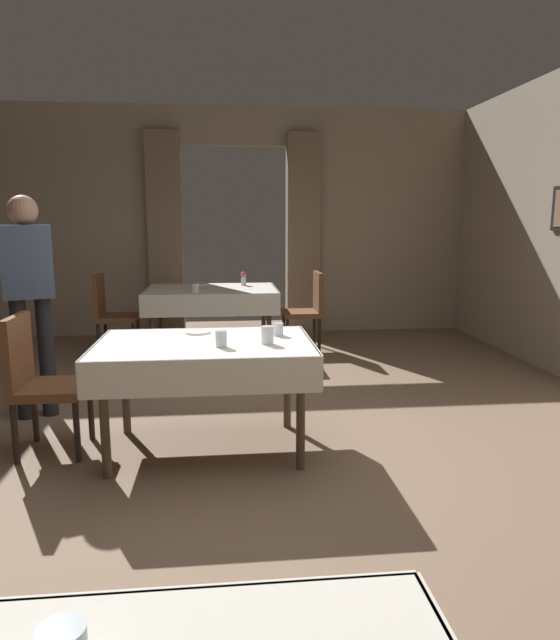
{
  "coord_description": "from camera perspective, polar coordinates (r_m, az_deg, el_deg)",
  "views": [
    {
      "loc": [
        -0.17,
        -3.42,
        1.53
      ],
      "look_at": [
        0.24,
        0.56,
        0.81
      ],
      "focal_mm": 31.13,
      "sensor_mm": 36.0,
      "label": 1
    }
  ],
  "objects": [
    {
      "name": "wall_back",
      "position": [
        7.6,
        -4.68,
        10.09
      ],
      "size": [
        6.4,
        0.27,
        3.0
      ],
      "color": "gray",
      "rests_on": "ground"
    },
    {
      "name": "plate_mid_b",
      "position": [
        3.96,
        -8.49,
        -1.24
      ],
      "size": [
        0.18,
        0.18,
        0.01
      ],
      "primitive_type": "cylinder",
      "color": "white",
      "rests_on": "dining_table_mid"
    },
    {
      "name": "chair_far_right",
      "position": [
        6.64,
        2.9,
        1.37
      ],
      "size": [
        0.45,
        0.44,
        0.93
      ],
      "color": "black",
      "rests_on": "ground"
    },
    {
      "name": "dining_table_mid",
      "position": [
        3.69,
        -7.73,
        -3.5
      ],
      "size": [
        1.41,
        0.95,
        0.75
      ],
      "color": "#4C3D2D",
      "rests_on": "ground"
    },
    {
      "name": "dining_table_far",
      "position": [
        6.56,
        -7.06,
        2.56
      ],
      "size": [
        1.52,
        1.07,
        0.75
      ],
      "color": "#4C3D2D",
      "rests_on": "ground"
    },
    {
      "name": "glass_mid_a",
      "position": [
        3.49,
        -6.07,
        -1.93
      ],
      "size": [
        0.07,
        0.07,
        0.11
      ],
      "primitive_type": "cylinder",
      "color": "silver",
      "rests_on": "dining_table_mid"
    },
    {
      "name": "chair_far_left",
      "position": [
        6.61,
        -17.03,
        0.89
      ],
      "size": [
        0.44,
        0.44,
        0.93
      ],
      "color": "black",
      "rests_on": "ground"
    },
    {
      "name": "plate_far_b",
      "position": [
        6.94,
        -8.21,
        3.67
      ],
      "size": [
        0.21,
        0.21,
        0.01
      ],
      "primitive_type": "cylinder",
      "color": "white",
      "rests_on": "dining_table_far"
    },
    {
      "name": "glass_mid_d",
      "position": [
        3.82,
        -0.22,
        -0.95
      ],
      "size": [
        0.08,
        0.08,
        0.09
      ],
      "primitive_type": "cylinder",
      "color": "silver",
      "rests_on": "dining_table_mid"
    },
    {
      "name": "flower_vase_far",
      "position": [
        6.8,
        -3.78,
        4.33
      ],
      "size": [
        0.07,
        0.07,
        0.17
      ],
      "color": "silver",
      "rests_on": "dining_table_far"
    },
    {
      "name": "person_waiter_by_doorway",
      "position": [
        4.65,
        -24.41,
        2.99
      ],
      "size": [
        0.41,
        0.33,
        1.72
      ],
      "color": "black",
      "rests_on": "ground"
    },
    {
      "name": "glass_far_c",
      "position": [
        6.19,
        -8.73,
        3.28
      ],
      "size": [
        0.08,
        0.08,
        0.1
      ],
      "primitive_type": "cylinder",
      "color": "silver",
      "rests_on": "dining_table_far"
    },
    {
      "name": "glass_mid_c",
      "position": [
        3.56,
        -1.32,
        -1.56
      ],
      "size": [
        0.08,
        0.08,
        0.12
      ],
      "primitive_type": "cylinder",
      "color": "silver",
      "rests_on": "dining_table_mid"
    },
    {
      "name": "chair_mid_left",
      "position": [
        3.99,
        -23.56,
        -5.44
      ],
      "size": [
        0.44,
        0.44,
        0.93
      ],
      "color": "black",
      "rests_on": "ground"
    },
    {
      "name": "ground",
      "position": [
        3.76,
        -2.89,
        -13.91
      ],
      "size": [
        10.08,
        10.08,
        0.0
      ],
      "primitive_type": "plane",
      "color": "#7A604C"
    }
  ]
}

